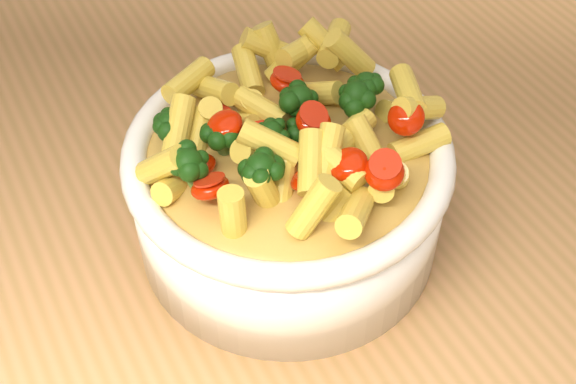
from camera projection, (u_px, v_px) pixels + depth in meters
name	position (u px, v px, depth m)	size (l,w,h in m)	color
table	(283.00, 276.00, 0.69)	(1.20, 0.80, 0.90)	#B07B4B
serving_bowl	(288.00, 191.00, 0.56)	(0.22, 0.22, 0.10)	white
pasta_salad	(288.00, 128.00, 0.51)	(0.17, 0.17, 0.04)	#FFE350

